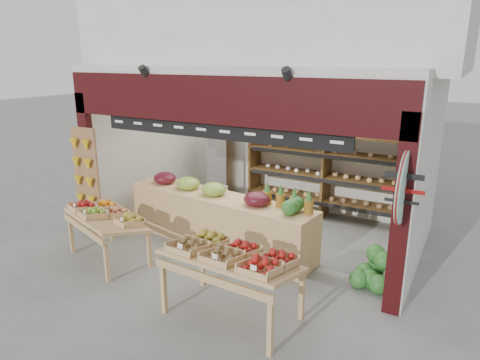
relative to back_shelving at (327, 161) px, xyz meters
name	(u,v)px	position (x,y,z in m)	size (l,w,h in m)	color
ground	(246,241)	(-0.82, -1.92, -1.21)	(60.00, 60.00, 0.00)	slate
shop_structure	(288,20)	(-0.82, -0.31, 2.71)	(6.36, 5.12, 5.40)	silver
banana_board	(85,178)	(-3.55, -3.10, -0.10)	(0.60, 0.15, 1.80)	olive
gift_sign	(403,187)	(1.93, -3.07, 0.54)	(0.04, 0.93, 0.92)	silver
back_shelving	(327,161)	(0.00, 0.00, 0.00)	(3.37, 0.55, 2.05)	brown
refrigerator	(225,166)	(-2.42, -0.04, -0.41)	(0.63, 0.63, 1.61)	#AEB1B5
cardboard_stack	(224,207)	(-1.78, -1.13, -0.97)	(1.06, 0.76, 0.68)	beige
mid_counter	(218,218)	(-1.20, -2.28, -0.71)	(3.72, 1.16, 1.14)	tan
display_table_left	(105,216)	(-2.54, -3.62, -0.48)	(1.67, 1.26, 0.96)	tan
display_table_right	(232,257)	(0.14, -4.08, -0.37)	(1.75, 1.04, 1.07)	tan
watermelon_pile	(379,274)	(1.63, -2.37, -1.02)	(0.77, 0.72, 0.55)	#1C4F1A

